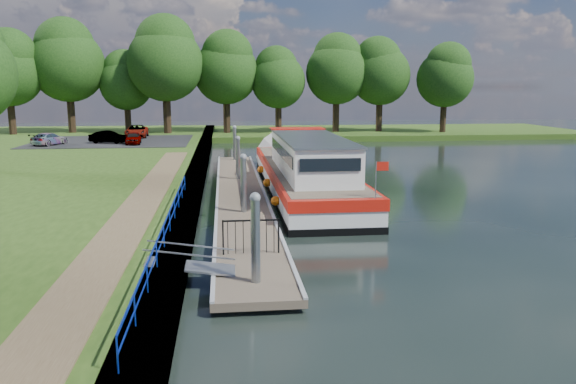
{
  "coord_description": "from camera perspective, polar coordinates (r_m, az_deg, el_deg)",
  "views": [
    {
      "loc": [
        -0.81,
        -15.43,
        5.76
      ],
      "look_at": [
        1.84,
        7.65,
        1.4
      ],
      "focal_mm": 35.0,
      "sensor_mm": 36.0,
      "label": 1
    }
  ],
  "objects": [
    {
      "name": "horizon_trees",
      "position": [
        64.15,
        -7.44,
        12.5
      ],
      "size": [
        54.38,
        10.03,
        12.87
      ],
      "color": "#332316",
      "rests_on": "ground"
    },
    {
      "name": "pontoon",
      "position": [
        28.98,
        -4.82,
        -0.5
      ],
      "size": [
        2.5,
        30.0,
        0.56
      ],
      "color": "brown",
      "rests_on": "ground"
    },
    {
      "name": "car_c",
      "position": [
        52.63,
        -23.09,
        4.99
      ],
      "size": [
        2.73,
        3.94,
        1.06
      ],
      "primitive_type": "imported",
      "rotation": [
        0.0,
        0.0,
        2.76
      ],
      "color": "#999999",
      "rests_on": "carpark"
    },
    {
      "name": "footpath",
      "position": [
        24.21,
        -14.93,
        -1.55
      ],
      "size": [
        1.6,
        40.0,
        0.05
      ],
      "primitive_type": "cube",
      "color": "brown",
      "rests_on": "riverbank"
    },
    {
      "name": "blue_fence",
      "position": [
        19.05,
        -12.22,
        -3.11
      ],
      "size": [
        0.04,
        18.04,
        0.72
      ],
      "color": "#0C2DBF",
      "rests_on": "riverbank"
    },
    {
      "name": "far_bank",
      "position": [
        68.85,
        4.22,
        6.05
      ],
      "size": [
        60.0,
        18.0,
        0.6
      ],
      "primitive_type": "cube",
      "color": "#2B4914",
      "rests_on": "ground"
    },
    {
      "name": "car_d",
      "position": [
        57.8,
        -15.12,
        5.98
      ],
      "size": [
        2.27,
        4.49,
        1.22
      ],
      "primitive_type": "imported",
      "rotation": [
        0.0,
        0.0,
        0.06
      ],
      "color": "#999999",
      "rests_on": "carpark"
    },
    {
      "name": "mooring_piles",
      "position": [
        28.79,
        -4.85,
        1.64
      ],
      "size": [
        0.3,
        27.3,
        3.55
      ],
      "color": "gray",
      "rests_on": "ground"
    },
    {
      "name": "car_b",
      "position": [
        52.49,
        -17.76,
        5.34
      ],
      "size": [
        3.5,
        1.92,
        1.09
      ],
      "primitive_type": "imported",
      "rotation": [
        0.0,
        0.0,
        1.33
      ],
      "color": "#999999",
      "rests_on": "carpark"
    },
    {
      "name": "bank_edge",
      "position": [
        30.94,
        -9.67,
        0.48
      ],
      "size": [
        1.1,
        90.0,
        0.78
      ],
      "primitive_type": "cube",
      "color": "#473D2D",
      "rests_on": "ground"
    },
    {
      "name": "car_a",
      "position": [
        51.11,
        -15.44,
        5.31
      ],
      "size": [
        1.52,
        3.21,
        1.06
      ],
      "primitive_type": "imported",
      "rotation": [
        0.0,
        0.0,
        0.09
      ],
      "color": "#999999",
      "rests_on": "carpark"
    },
    {
      "name": "ground",
      "position": [
        16.48,
        -3.36,
        -9.83
      ],
      "size": [
        160.0,
        160.0,
        0.0
      ],
      "primitive_type": "plane",
      "color": "black",
      "rests_on": "ground"
    },
    {
      "name": "gate_panel",
      "position": [
        18.24,
        -3.79,
        -4.04
      ],
      "size": [
        1.85,
        0.05,
        1.15
      ],
      "color": "black",
      "rests_on": "ground"
    },
    {
      "name": "gangway",
      "position": [
        16.76,
        -9.86,
        -7.36
      ],
      "size": [
        2.58,
        1.0,
        0.92
      ],
      "color": "#A5A8AD",
      "rests_on": "ground"
    },
    {
      "name": "carpark",
      "position": [
        54.61,
        -17.34,
        4.94
      ],
      "size": [
        14.0,
        12.0,
        0.06
      ],
      "primitive_type": "cube",
      "color": "black",
      "rests_on": "riverbank"
    },
    {
      "name": "barge",
      "position": [
        31.98,
        1.45,
        2.23
      ],
      "size": [
        4.36,
        21.15,
        4.78
      ],
      "color": "black",
      "rests_on": "ground"
    }
  ]
}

